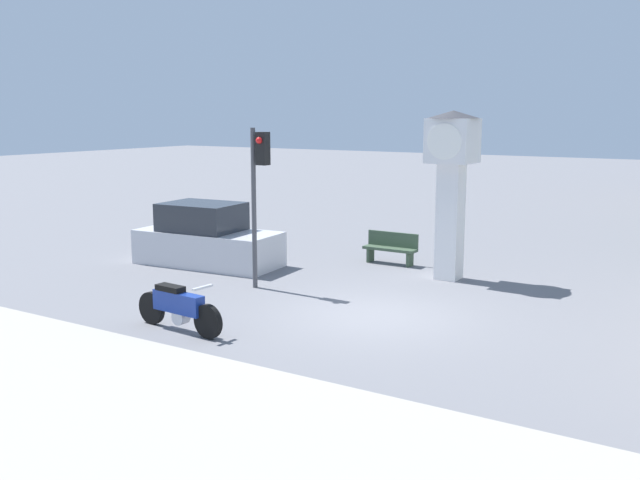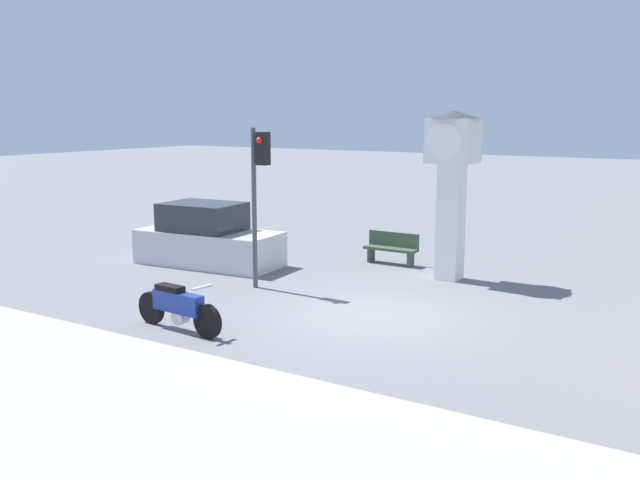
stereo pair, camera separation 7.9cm
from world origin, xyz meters
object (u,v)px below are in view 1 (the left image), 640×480
object	(u,v)px
motorcycle	(178,307)
traffic_light	(258,179)
clock_tower	(452,168)
parked_car	(207,239)
bench	(391,247)

from	to	relation	value
motorcycle	traffic_light	world-z (taller)	traffic_light
clock_tower	parked_car	world-z (taller)	clock_tower
parked_car	motorcycle	bearing A→B (deg)	-58.80
traffic_light	bench	bearing A→B (deg)	71.57
clock_tower	bench	world-z (taller)	clock_tower
traffic_light	parked_car	size ratio (longest dim) A/B	0.92
clock_tower	parked_car	xyz separation A→B (m)	(-6.64, -2.02, -2.20)
bench	clock_tower	bearing A→B (deg)	-23.28
clock_tower	motorcycle	bearing A→B (deg)	-111.74
bench	parked_car	bearing A→B (deg)	-146.58
motorcycle	bench	xyz separation A→B (m)	(0.72, 8.17, -0.01)
clock_tower	parked_car	distance (m)	7.28
bench	parked_car	size ratio (longest dim) A/B	0.37
motorcycle	parked_car	distance (m)	6.43
motorcycle	bench	bearing A→B (deg)	89.49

